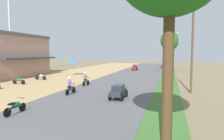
# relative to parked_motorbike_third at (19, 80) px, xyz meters

# --- Properties ---
(shophouse_mid) EXTENTS (10.05, 11.56, 6.90)m
(shophouse_mid) POSITION_rel_parked_motorbike_third_xyz_m (-8.23, 6.55, 2.90)
(shophouse_mid) COLOR tan
(shophouse_mid) RESTS_ON ground
(parked_motorbike_third) EXTENTS (1.80, 0.54, 0.94)m
(parked_motorbike_third) POSITION_rel_parked_motorbike_third_xyz_m (0.00, 0.00, 0.00)
(parked_motorbike_third) COLOR black
(parked_motorbike_third) RESTS_ON dirt_shoulder
(parked_motorbike_fourth) EXTENTS (1.80, 0.54, 0.94)m
(parked_motorbike_fourth) POSITION_rel_parked_motorbike_third_xyz_m (-0.01, 4.23, 0.00)
(parked_motorbike_fourth) COLOR black
(parked_motorbike_fourth) RESTS_ON dirt_shoulder
(vendor_umbrella) EXTENTS (2.20, 2.20, 2.52)m
(vendor_umbrella) POSITION_rel_parked_motorbike_third_xyz_m (1.69, 10.90, 1.75)
(vendor_umbrella) COLOR #99999E
(vendor_umbrella) RESTS_ON dirt_shoulder
(median_tree_second) EXTENTS (3.61, 3.61, 8.09)m
(median_tree_second) POSITION_rel_parked_motorbike_third_xyz_m (17.48, 25.27, 5.69)
(median_tree_second) COLOR #4C351E
(median_tree_second) RESTS_ON median_strip
(median_tree_third) EXTENTS (4.17, 4.17, 9.32)m
(median_tree_third) POSITION_rel_parked_motorbike_third_xyz_m (17.35, 30.51, 6.40)
(median_tree_third) COLOR #4C351E
(median_tree_third) RESTS_ON median_strip
(streetlamp_near) EXTENTS (3.16, 0.20, 7.34)m
(streetlamp_near) POSITION_rel_parked_motorbike_third_xyz_m (17.55, -2.75, 3.77)
(streetlamp_near) COLOR gray
(streetlamp_near) RESTS_ON median_strip
(streetlamp_mid) EXTENTS (3.16, 0.20, 7.93)m
(streetlamp_mid) POSITION_rel_parked_motorbike_third_xyz_m (17.55, 20.99, 4.07)
(streetlamp_mid) COLOR gray
(streetlamp_mid) RESTS_ON median_strip
(utility_pole_near) EXTENTS (1.80, 0.20, 8.77)m
(utility_pole_near) POSITION_rel_parked_motorbike_third_xyz_m (19.66, 0.51, 4.02)
(utility_pole_near) COLOR brown
(utility_pole_near) RESTS_ON ground
(car_sedan_charcoal) EXTENTS (1.10, 2.26, 1.19)m
(car_sedan_charcoal) POSITION_rel_parked_motorbike_third_xyz_m (13.64, -4.05, 0.19)
(car_sedan_charcoal) COLOR #282D33
(car_sedan_charcoal) RESTS_ON road_strip
(car_hatchback_red) EXTENTS (1.04, 2.00, 1.23)m
(car_hatchback_red) POSITION_rel_parked_motorbike_third_xyz_m (10.17, 23.48, 0.19)
(car_hatchback_red) COLOR red
(car_hatchback_red) RESTS_ON road_strip
(motorbike_ahead_second) EXTENTS (0.54, 1.80, 0.94)m
(motorbike_ahead_second) POSITION_rel_parked_motorbike_third_xyz_m (8.56, -9.84, 0.02)
(motorbike_ahead_second) COLOR black
(motorbike_ahead_second) RESTS_ON road_strip
(motorbike_ahead_third) EXTENTS (0.54, 1.80, 1.66)m
(motorbike_ahead_third) POSITION_rel_parked_motorbike_third_xyz_m (8.92, -3.56, 0.30)
(motorbike_ahead_third) COLOR black
(motorbike_ahead_third) RESTS_ON road_strip
(motorbike_ahead_fourth) EXTENTS (0.54, 1.80, 1.66)m
(motorbike_ahead_fourth) POSITION_rel_parked_motorbike_third_xyz_m (8.31, 1.26, 0.30)
(motorbike_ahead_fourth) COLOR black
(motorbike_ahead_fourth) RESTS_ON road_strip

